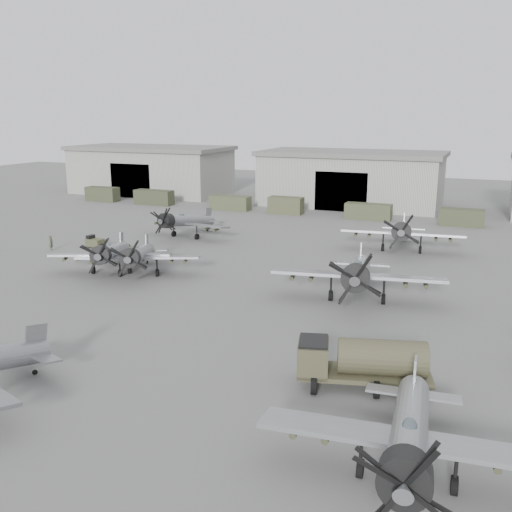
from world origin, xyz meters
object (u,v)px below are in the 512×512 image
(aircraft_far_1, at_px, (402,231))
(aircraft_mid_1, at_px, (110,252))
(aircraft_extra_213, at_px, (138,255))
(ground_crew, at_px, (51,243))
(aircraft_near_2, at_px, (409,437))
(tug_trailer, at_px, (105,245))
(aircraft_far_0, at_px, (184,221))
(fuel_tanker, at_px, (362,360))
(aircraft_mid_2, at_px, (358,272))

(aircraft_far_1, bearing_deg, aircraft_mid_1, -147.94)
(aircraft_mid_1, height_order, aircraft_extra_213, same)
(aircraft_mid_1, xyz_separation_m, aircraft_far_1, (23.84, 18.98, 0.32))
(aircraft_far_1, distance_m, ground_crew, 38.21)
(aircraft_near_2, xyz_separation_m, aircraft_mid_1, (-30.08, 21.52, -0.17))
(aircraft_near_2, xyz_separation_m, ground_crew, (-41.93, 26.91, -1.41))
(aircraft_extra_213, height_order, tug_trailer, aircraft_extra_213)
(aircraft_mid_1, bearing_deg, aircraft_far_0, 71.48)
(fuel_tanker, bearing_deg, tug_trailer, 132.21)
(aircraft_near_2, bearing_deg, ground_crew, 142.22)
(aircraft_near_2, relative_size, tug_trailer, 1.74)
(tug_trailer, bearing_deg, ground_crew, -145.99)
(aircraft_far_0, xyz_separation_m, tug_trailer, (-5.27, -8.42, -1.55))
(aircraft_near_2, relative_size, aircraft_far_1, 0.94)
(aircraft_far_1, xyz_separation_m, ground_crew, (-35.68, -13.59, -1.56))
(aircraft_far_1, distance_m, tug_trailer, 32.47)
(aircraft_extra_213, bearing_deg, fuel_tanker, -53.59)
(aircraft_extra_213, xyz_separation_m, fuel_tanker, (23.63, -13.76, -0.46))
(aircraft_extra_213, relative_size, tug_trailer, 1.57)
(aircraft_extra_213, height_order, ground_crew, aircraft_extra_213)
(aircraft_near_2, distance_m, aircraft_far_0, 49.30)
(tug_trailer, bearing_deg, aircraft_far_1, 27.05)
(aircraft_far_1, bearing_deg, tug_trailer, -166.67)
(aircraft_far_1, relative_size, tug_trailer, 1.86)
(aircraft_far_1, height_order, fuel_tanker, aircraft_far_1)
(aircraft_far_0, height_order, tug_trailer, aircraft_far_0)
(tug_trailer, bearing_deg, aircraft_extra_213, -32.10)
(aircraft_extra_213, relative_size, fuel_tanker, 1.46)
(aircraft_extra_213, bearing_deg, aircraft_near_2, -61.93)
(aircraft_far_1, bearing_deg, aircraft_near_2, -87.69)
(tug_trailer, distance_m, ground_crew, 5.81)
(aircraft_near_2, xyz_separation_m, aircraft_mid_2, (-6.96, 22.00, 0.26))
(aircraft_mid_1, height_order, aircraft_mid_2, aircraft_mid_2)
(aircraft_far_1, xyz_separation_m, tug_trailer, (-30.50, -10.98, -1.85))
(aircraft_far_1, bearing_deg, aircraft_mid_2, -98.65)
(tug_trailer, bearing_deg, fuel_tanker, -25.82)
(aircraft_far_0, bearing_deg, tug_trailer, -114.78)
(aircraft_far_1, relative_size, aircraft_extra_213, 1.19)
(aircraft_far_0, relative_size, ground_crew, 7.04)
(fuel_tanker, bearing_deg, aircraft_near_2, -80.62)
(aircraft_mid_2, height_order, fuel_tanker, aircraft_mid_2)
(aircraft_near_2, height_order, ground_crew, aircraft_near_2)
(aircraft_mid_2, bearing_deg, tug_trailer, 155.91)
(aircraft_near_2, distance_m, ground_crew, 49.84)
(fuel_tanker, bearing_deg, aircraft_extra_213, 135.06)
(ground_crew, bearing_deg, aircraft_near_2, -140.73)
(aircraft_extra_213, bearing_deg, tug_trailer, 117.27)
(aircraft_mid_1, bearing_deg, fuel_tanker, -50.55)
(aircraft_near_2, relative_size, ground_crew, 7.53)
(aircraft_mid_1, distance_m, aircraft_mid_2, 23.14)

